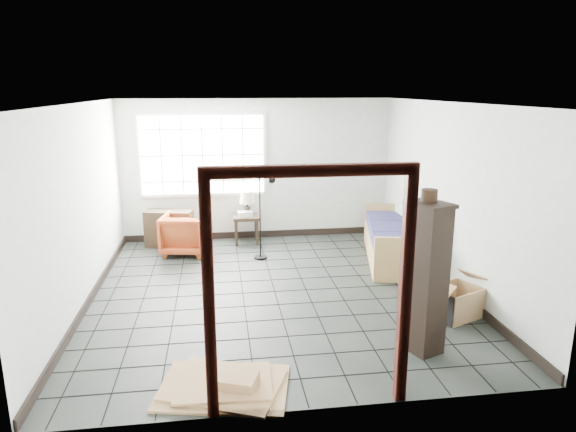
{
  "coord_description": "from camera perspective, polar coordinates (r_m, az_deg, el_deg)",
  "views": [
    {
      "loc": [
        -0.74,
        -6.71,
        2.8
      ],
      "look_at": [
        0.23,
        0.3,
        1.02
      ],
      "focal_mm": 32.0,
      "sensor_mm": 36.0,
      "label": 1
    }
  ],
  "objects": [
    {
      "name": "ground",
      "position": [
        7.31,
        -1.49,
        -8.39
      ],
      "size": [
        5.5,
        5.5,
        0.0
      ],
      "primitive_type": "plane",
      "color": "black",
      "rests_on": "ground"
    },
    {
      "name": "room_shell",
      "position": [
        6.87,
        -1.61,
        4.76
      ],
      "size": [
        5.02,
        5.52,
        2.61
      ],
      "color": "#ADB2AB",
      "rests_on": "ground"
    },
    {
      "name": "window_panel",
      "position": [
        9.49,
        -9.47,
        6.7
      ],
      "size": [
        2.32,
        0.08,
        1.52
      ],
      "color": "silver",
      "rests_on": "ground"
    },
    {
      "name": "doorway_trim",
      "position": [
        4.32,
        2.46,
        -5.08
      ],
      "size": [
        1.8,
        0.08,
        2.2
      ],
      "color": "#35110C",
      "rests_on": "ground"
    },
    {
      "name": "futon_sofa",
      "position": [
        8.74,
        12.24,
        -2.34
      ],
      "size": [
        1.34,
        2.42,
        1.01
      ],
      "rotation": [
        0.0,
        0.0,
        -0.22
      ],
      "color": "#9E8347",
      "rests_on": "ground"
    },
    {
      "name": "armchair",
      "position": [
        9.0,
        -11.36,
        -1.72
      ],
      "size": [
        0.86,
        0.82,
        0.76
      ],
      "primitive_type": "imported",
      "rotation": [
        0.0,
        0.0,
        2.96
      ],
      "color": "#944715",
      "rests_on": "ground"
    },
    {
      "name": "side_table",
      "position": [
        9.42,
        -4.67,
        -0.48
      ],
      "size": [
        0.47,
        0.47,
        0.52
      ],
      "rotation": [
        0.0,
        0.0,
        -0.01
      ],
      "color": "black",
      "rests_on": "ground"
    },
    {
      "name": "table_lamp",
      "position": [
        9.4,
        -4.57,
        1.96
      ],
      "size": [
        0.37,
        0.37,
        0.44
      ],
      "rotation": [
        0.0,
        0.0,
        -0.39
      ],
      "color": "black",
      "rests_on": "side_table"
    },
    {
      "name": "projector",
      "position": [
        9.34,
        -4.81,
        0.24
      ],
      "size": [
        0.28,
        0.24,
        0.09
      ],
      "rotation": [
        0.0,
        0.0,
        0.16
      ],
      "color": "silver",
      "rests_on": "side_table"
    },
    {
      "name": "floor_lamp",
      "position": [
        8.4,
        -2.49,
        0.31
      ],
      "size": [
        0.4,
        0.35,
        1.48
      ],
      "rotation": [
        0.0,
        0.0,
        -0.24
      ],
      "color": "black",
      "rests_on": "ground"
    },
    {
      "name": "console_shelf",
      "position": [
        9.48,
        -13.05,
        -1.35
      ],
      "size": [
        0.89,
        0.49,
        0.65
      ],
      "rotation": [
        0.0,
        0.0,
        -0.21
      ],
      "color": "black",
      "rests_on": "ground"
    },
    {
      "name": "tall_shelf",
      "position": [
        5.67,
        14.99,
        -6.56
      ],
      "size": [
        0.49,
        0.55,
        1.65
      ],
      "rotation": [
        0.0,
        0.0,
        0.38
      ],
      "color": "black",
      "rests_on": "ground"
    },
    {
      "name": "pot",
      "position": [
        5.47,
        15.42,
        2.22
      ],
      "size": [
        0.2,
        0.2,
        0.13
      ],
      "rotation": [
        0.0,
        0.0,
        -0.17
      ],
      "color": "black",
      "rests_on": "tall_shelf"
    },
    {
      "name": "open_box",
      "position": [
        6.83,
        18.07,
        -9.04
      ],
      "size": [
        1.03,
        0.78,
        0.53
      ],
      "rotation": [
        0.0,
        0.0,
        0.41
      ],
      "color": "olive",
      "rests_on": "ground"
    },
    {
      "name": "cardboard_pile",
      "position": [
        5.18,
        -6.94,
        -18.11
      ],
      "size": [
        1.36,
        1.13,
        0.18
      ],
      "rotation": [
        0.0,
        0.0,
        -0.26
      ],
      "color": "olive",
      "rests_on": "ground"
    }
  ]
}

